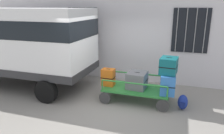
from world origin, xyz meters
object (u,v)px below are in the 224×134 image
backpack (183,102)px  van (22,39)px  suitcase_midleft_bottom (137,80)px  suitcase_center_middle (169,66)px  suitcase_center_bottom (167,82)px  suitcase_left_bottom (108,77)px  luggage_cart (136,90)px

backpack → van: bearing=177.3°
van → suitcase_midleft_bottom: size_ratio=7.49×
suitcase_midleft_bottom → suitcase_center_middle: 1.06m
van → suitcase_center_middle: bearing=-0.9°
suitcase_center_bottom → backpack: size_ratio=1.99×
suitcase_center_bottom → suitcase_left_bottom: bearing=-178.5°
van → luggage_cart: van is taller
van → suitcase_center_middle: size_ratio=8.10×
luggage_cart → suitcase_center_bottom: suitcase_center_bottom is taller
suitcase_midleft_bottom → backpack: bearing=-10.0°
van → suitcase_center_middle: van is taller
van → luggage_cart: (4.10, -0.05, -1.36)m
van → backpack: bearing=-2.7°
suitcase_midleft_bottom → suitcase_center_middle: (0.90, -0.06, 0.55)m
luggage_cart → suitcase_center_bottom: bearing=1.1°
suitcase_midleft_bottom → suitcase_center_bottom: suitcase_center_bottom is taller
suitcase_left_bottom → suitcase_midleft_bottom: size_ratio=0.82×
luggage_cart → suitcase_left_bottom: 0.96m
suitcase_center_bottom → luggage_cart: bearing=-178.9°
van → suitcase_left_bottom: 3.36m
suitcase_center_bottom → backpack: suitcase_center_bottom is taller
suitcase_center_bottom → backpack: bearing=-25.9°
luggage_cart → suitcase_center_bottom: size_ratio=2.33×
luggage_cart → suitcase_midleft_bottom: size_ratio=3.10×
suitcase_midleft_bottom → suitcase_center_middle: bearing=-3.7°
luggage_cart → suitcase_left_bottom: size_ratio=3.77×
luggage_cart → backpack: size_ratio=4.62×
suitcase_center_bottom → backpack: 0.69m
suitcase_left_bottom → backpack: (2.27, -0.18, -0.45)m
suitcase_left_bottom → suitcase_midleft_bottom: (0.90, 0.06, -0.02)m
suitcase_left_bottom → suitcase_midleft_bottom: bearing=4.0°
van → suitcase_midleft_bottom: 4.23m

